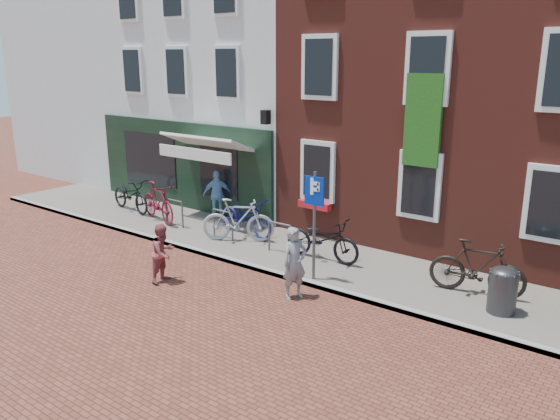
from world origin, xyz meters
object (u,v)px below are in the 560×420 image
Objects in this scene: cafe_person at (217,195)px; bicycle_0 at (131,195)px; boy at (163,253)px; bicycle_5 at (477,268)px; woman at (295,263)px; litter_bin at (503,288)px; parking_sign at (314,209)px; bicycle_3 at (238,220)px; bicycle_1 at (158,202)px; bicycle_4 at (322,239)px; bicycle_2 at (246,216)px.

cafe_person is 3.13m from bicycle_0.
bicycle_5 is at bearing -68.23° from boy.
litter_bin is at bearing -43.39° from woman.
parking_sign is 3.73m from bicycle_5.
bicycle_5 is (6.48, 0.37, 0.00)m from bicycle_3.
litter_bin is at bearing 12.01° from parking_sign.
bicycle_4 is (5.94, 0.20, -0.06)m from bicycle_1.
woman reaches higher than bicycle_1.
parking_sign reaches higher than woman.
cafe_person is (-5.22, 2.36, -0.92)m from parking_sign.
parking_sign is at bearing 103.22° from bicycle_5.
bicycle_1 is at bearing 89.77° from bicycle_4.
bicycle_2 is at bearing 112.61° from cafe_person.
bicycle_3 is at bearing -151.80° from bicycle_2.
bicycle_1 is 0.97× the size of bicycle_2.
bicycle_5 reaches higher than bicycle_4.
bicycle_5 is at bearing 128.73° from cafe_person.
bicycle_1 is (-1.27, -1.34, -0.17)m from cafe_person.
bicycle_3 reaches higher than bicycle_0.
cafe_person is 1.97m from bicycle_2.
parking_sign is 1.22× the size of bicycle_4.
bicycle_2 is (-0.57, 3.61, -0.05)m from boy.
litter_bin is 0.49× the size of bicycle_4.
parking_sign is at bearing -107.38° from bicycle_2.
bicycle_4 reaches higher than litter_bin.
boy is at bearing 108.93° from bicycle_5.
bicycle_3 is at bearing 101.92° from cafe_person.
bicycle_0 is at bearing -24.50° from cafe_person.
bicycle_4 is 3.83m from bicycle_5.
bicycle_0 is (-8.14, 1.27, -1.15)m from parking_sign.
bicycle_1 is 3.29m from bicycle_3.
bicycle_5 reaches higher than litter_bin.
boy is at bearing 155.47° from bicycle_3.
woman reaches higher than bicycle_4.
bicycle_1 reaches higher than litter_bin.
boy is 3.65m from bicycle_2.
cafe_person is at bearing -27.59° from bicycle_1.
cafe_person reaches higher than bicycle_4.
boy is at bearing -163.05° from bicycle_2.
litter_bin is 4.23m from parking_sign.
bicycle_3 is at bearing -83.88° from bicycle_0.
cafe_person reaches higher than bicycle_2.
parking_sign is 1.64× the size of cafe_person.
parking_sign reaches higher than boy.
parking_sign is 3.64m from boy.
bicycle_5 is at bearing -118.02° from bicycle_3.
woman is 3.92m from bicycle_5.
litter_bin is 7.39m from boy.
bicycle_0 is (-8.25, 2.17, -0.15)m from woman.
bicycle_1 is 3.13m from bicycle_2.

